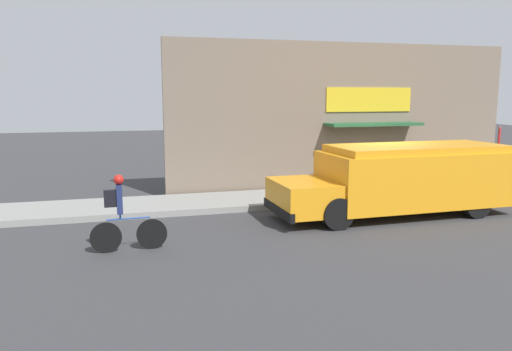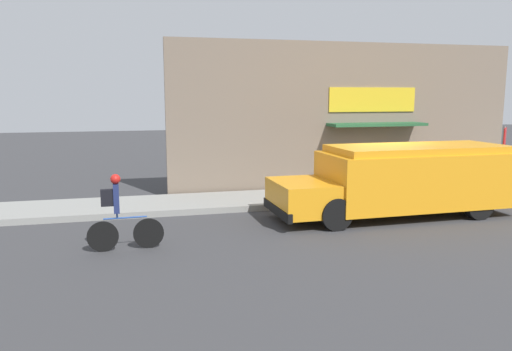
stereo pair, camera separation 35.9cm
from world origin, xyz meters
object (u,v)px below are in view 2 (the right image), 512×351
Objects in this scene: stop_sign_post at (503,147)px; trash_bin at (342,180)px; school_bus at (404,179)px; cyclist at (119,214)px.

stop_sign_post is 2.70× the size of trash_bin.
school_bus reaches higher than cyclist.
cyclist is (-7.65, -1.35, -0.23)m from school_bus.
cyclist is at bearing -149.45° from trash_bin.
stop_sign_post reaches higher than school_bus.
trash_bin is at bearing 100.61° from school_bus.
school_bus is at bearing -158.80° from stop_sign_post.
trash_bin is at bearing 28.80° from cyclist.
cyclist is 8.20m from trash_bin.
stop_sign_post is (12.45, 3.21, 0.80)m from cyclist.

